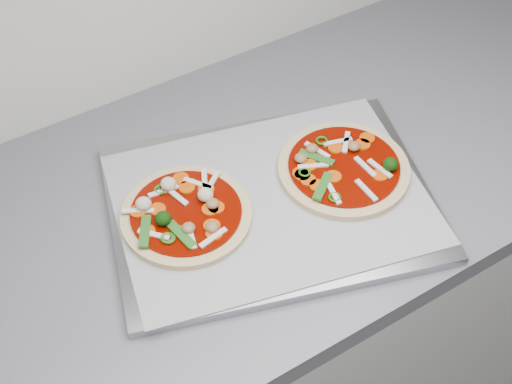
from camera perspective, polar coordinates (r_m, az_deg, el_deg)
base_cabinet at (r=1.77m, az=16.89°, el=-2.05°), size 3.60×0.60×0.86m
baking_tray at (r=1.09m, az=1.19°, el=-0.86°), size 0.57×0.49×0.02m
parchment at (r=1.08m, az=1.20°, el=-0.55°), size 0.53×0.44×0.00m
pizza_left at (r=1.06m, az=-5.70°, el=-1.71°), size 0.21×0.21×0.03m
pizza_right at (r=1.12m, az=6.98°, el=1.94°), size 0.29×0.29×0.04m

